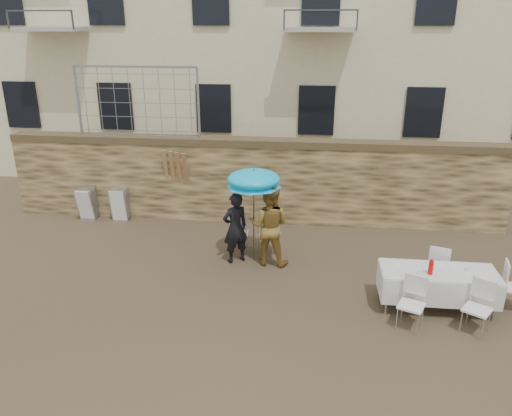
# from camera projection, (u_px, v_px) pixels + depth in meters

# --- Properties ---
(ground) EXTENTS (80.00, 80.00, 0.00)m
(ground) POSITION_uv_depth(u_px,v_px,m) (220.00, 323.00, 8.95)
(ground) COLOR brown
(ground) RESTS_ON ground
(stone_wall) EXTENTS (13.00, 0.50, 2.20)m
(stone_wall) POSITION_uv_depth(u_px,v_px,m) (253.00, 181.00, 13.21)
(stone_wall) COLOR olive
(stone_wall) RESTS_ON ground
(chain_link_fence) EXTENTS (3.20, 0.06, 1.80)m
(chain_link_fence) POSITION_uv_depth(u_px,v_px,m) (137.00, 103.00, 12.83)
(chain_link_fence) COLOR gray
(chain_link_fence) RESTS_ON stone_wall
(man_suit) EXTENTS (0.71, 0.66, 1.62)m
(man_suit) POSITION_uv_depth(u_px,v_px,m) (235.00, 228.00, 10.97)
(man_suit) COLOR black
(man_suit) RESTS_ON ground
(woman_dress) EXTENTS (0.95, 0.78, 1.80)m
(woman_dress) POSITION_uv_depth(u_px,v_px,m) (269.00, 226.00, 10.85)
(woman_dress) COLOR #BD9039
(woman_dress) RESTS_ON ground
(umbrella) EXTENTS (1.19, 1.19, 1.97)m
(umbrella) POSITION_uv_depth(u_px,v_px,m) (254.00, 182.00, 10.65)
(umbrella) COLOR #3F3F44
(umbrella) RESTS_ON ground
(couple_chair_left) EXTENTS (0.51, 0.51, 0.96)m
(couple_chair_left) POSITION_uv_depth(u_px,v_px,m) (239.00, 232.00, 11.59)
(couple_chair_left) COLOR white
(couple_chair_left) RESTS_ON ground
(couple_chair_right) EXTENTS (0.63, 0.63, 0.96)m
(couple_chair_right) POSITION_uv_depth(u_px,v_px,m) (269.00, 233.00, 11.52)
(couple_chair_right) COLOR white
(couple_chair_right) RESTS_ON ground
(banquet_table) EXTENTS (2.10, 0.85, 0.78)m
(banquet_table) POSITION_uv_depth(u_px,v_px,m) (439.00, 273.00, 9.18)
(banquet_table) COLOR silver
(banquet_table) RESTS_ON ground
(soda_bottle) EXTENTS (0.09, 0.09, 0.26)m
(soda_bottle) POSITION_uv_depth(u_px,v_px,m) (431.00, 268.00, 9.00)
(soda_bottle) COLOR red
(soda_bottle) RESTS_ON banquet_table
(table_chair_front_left) EXTENTS (0.63, 0.63, 0.96)m
(table_chair_front_left) POSITION_uv_depth(u_px,v_px,m) (411.00, 304.00, 8.63)
(table_chair_front_left) COLOR white
(table_chair_front_left) RESTS_ON ground
(table_chair_front_right) EXTENTS (0.67, 0.67, 0.96)m
(table_chair_front_right) POSITION_uv_depth(u_px,v_px,m) (477.00, 308.00, 8.52)
(table_chair_front_right) COLOR white
(table_chair_front_right) RESTS_ON ground
(table_chair_back) EXTENTS (0.61, 0.61, 0.96)m
(table_chair_back) POSITION_uv_depth(u_px,v_px,m) (439.00, 266.00, 9.99)
(table_chair_back) COLOR white
(table_chair_back) RESTS_ON ground
(chair_stack_left) EXTENTS (0.46, 0.55, 0.92)m
(chair_stack_left) POSITION_uv_depth(u_px,v_px,m) (91.00, 201.00, 13.67)
(chair_stack_left) COLOR white
(chair_stack_left) RESTS_ON ground
(chair_stack_right) EXTENTS (0.46, 0.47, 0.92)m
(chair_stack_right) POSITION_uv_depth(u_px,v_px,m) (122.00, 202.00, 13.58)
(chair_stack_right) COLOR white
(chair_stack_right) RESTS_ON ground
(wood_planks) EXTENTS (0.70, 0.20, 2.00)m
(wood_planks) POSITION_uv_depth(u_px,v_px,m) (179.00, 184.00, 13.28)
(wood_planks) COLOR #A37749
(wood_planks) RESTS_ON ground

